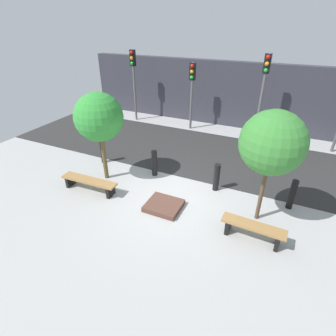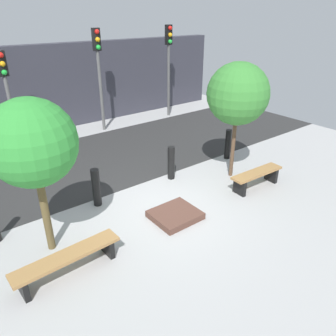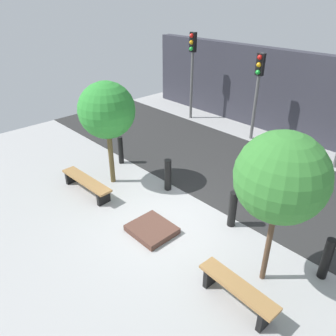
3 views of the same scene
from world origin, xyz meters
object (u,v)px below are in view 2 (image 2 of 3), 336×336
tree_behind_left_bench (32,144)px  bollard_right (228,144)px  tree_behind_right_bench (238,94)px  planter_bed (175,215)px  traffic_light_mid_east (99,62)px  bench_left (68,260)px  bollard_left (96,187)px  traffic_light_mid_west (6,83)px  bench_right (257,176)px  traffic_light_east (169,55)px  bollard_center (171,163)px

tree_behind_left_bench → bollard_right: (6.13, 0.92, -1.79)m
bollard_right → tree_behind_right_bench: bearing=-131.9°
planter_bed → traffic_light_mid_east: 7.29m
bench_left → bollard_left: bollard_left is taller
tree_behind_right_bench → traffic_light_mid_east: traffic_light_mid_east is taller
bench_left → traffic_light_mid_west: (1.00, 6.83, 1.95)m
bench_left → bench_right: (5.31, 0.00, 0.02)m
planter_bed → bollard_right: size_ratio=1.08×
bollard_left → traffic_light_east: bearing=39.3°
planter_bed → tree_behind_left_bench: 3.52m
bench_left → bollard_left: bearing=48.2°
planter_bed → bollard_left: size_ratio=1.08×
tree_behind_right_bench → planter_bed: bearing=-165.0°
bollard_center → traffic_light_mid_west: traffic_light_mid_west is taller
bollard_right → bench_right: bearing=-114.2°
planter_bed → bollard_left: 2.04m
tree_behind_left_bench → traffic_light_mid_east: 7.32m
bollard_left → traffic_light_mid_east: 6.12m
tree_behind_right_bench → bollard_center: tree_behind_right_bench is taller
bench_left → tree_behind_right_bench: size_ratio=0.62×
bollard_left → tree_behind_left_bench: bearing=-148.4°
tree_behind_left_bench → bollard_right: tree_behind_left_bench is taller
tree_behind_left_bench → traffic_light_mid_west: bearing=80.4°
bollard_right → planter_bed: bearing=-154.9°
bollard_right → tree_behind_left_bench: bearing=-171.5°
bollard_right → traffic_light_mid_west: 7.38m
tree_behind_right_bench → bollard_center: bearing=148.4°
bench_right → bollard_right: bearing=68.3°
bench_left → bollard_left: (1.49, 1.83, 0.17)m
tree_behind_right_bench → traffic_light_mid_east: 6.00m
traffic_light_east → traffic_light_mid_east: bearing=-180.0°
bollard_left → bollard_center: bollard_left is taller
planter_bed → traffic_light_mid_west: 7.17m
planter_bed → traffic_light_mid_west: traffic_light_mid_west is taller
tree_behind_right_bench → bollard_right: bearing=48.1°
bollard_left → bollard_right: bollard_right is taller
bollard_left → bollard_right: 4.64m
planter_bed → traffic_light_mid_west: size_ratio=0.32×
tree_behind_left_bench → traffic_light_mid_west: 6.00m
bollard_center → traffic_light_mid_east: size_ratio=0.25×
bench_right → traffic_light_mid_west: 8.30m
traffic_light_east → bollard_left: bearing=-140.7°
tree_behind_left_bench → traffic_light_mid_east: traffic_light_mid_east is taller
bollard_center → traffic_light_mid_west: 6.00m
bench_right → tree_behind_left_bench: bearing=172.8°
bench_left → bollard_right: bollard_right is taller
bench_left → tree_behind_left_bench: tree_behind_left_bench is taller
bollard_right → bench_left: bearing=-163.4°
bench_right → tree_behind_right_bench: bearing=92.5°
bench_right → bollard_center: bollard_center is taller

